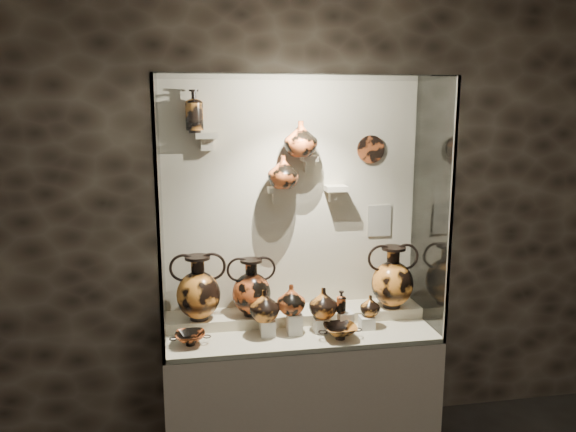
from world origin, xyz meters
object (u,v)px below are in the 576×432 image
(amphora_left, at_px, (198,287))
(amphora_mid, at_px, (251,287))
(jug_a, at_px, (265,305))
(kylix_right, at_px, (340,331))
(jug_e, at_px, (370,305))
(lekythos_tall, at_px, (194,108))
(kylix_left, at_px, (190,337))
(lekythos_small, at_px, (341,301))
(amphora_right, at_px, (392,277))
(ovoid_vase_a, at_px, (283,172))
(ovoid_vase_b, at_px, (301,139))
(jug_b, at_px, (291,299))
(jug_c, at_px, (323,303))

(amphora_left, relative_size, amphora_mid, 1.11)
(jug_a, height_order, kylix_right, jug_a)
(jug_e, bearing_deg, lekythos_tall, 147.01)
(lekythos_tall, bearing_deg, kylix_left, -87.12)
(jug_a, bearing_deg, lekythos_small, -21.78)
(amphora_right, distance_m, kylix_left, 1.38)
(lekythos_tall, bearing_deg, ovoid_vase_a, 10.27)
(amphora_mid, distance_m, jug_e, 0.77)
(ovoid_vase_b, bearing_deg, kylix_left, 179.00)
(jug_b, bearing_deg, ovoid_vase_a, 108.27)
(kylix_left, distance_m, ovoid_vase_a, 1.17)
(amphora_left, distance_m, kylix_right, 0.93)
(ovoid_vase_b, bearing_deg, kylix_right, -86.75)
(lekythos_small, xyz_separation_m, kylix_right, (-0.03, -0.11, -0.15))
(amphora_left, relative_size, jug_c, 2.19)
(jug_c, xyz_separation_m, ovoid_vase_a, (-0.22, 0.23, 0.81))
(amphora_left, height_order, jug_c, amphora_left)
(kylix_left, bearing_deg, amphora_right, 18.23)
(amphora_mid, relative_size, lekythos_small, 2.28)
(amphora_left, height_order, jug_e, amphora_left)
(amphora_right, relative_size, ovoid_vase_a, 2.02)
(jug_a, relative_size, ovoid_vase_a, 0.94)
(lekythos_small, bearing_deg, jug_e, 31.15)
(jug_c, distance_m, ovoid_vase_b, 1.04)
(lekythos_small, distance_m, kylix_right, 0.19)
(jug_b, height_order, lekythos_small, jug_b)
(amphora_left, xyz_separation_m, ovoid_vase_b, (0.67, 0.06, 0.92))
(amphora_mid, distance_m, jug_b, 0.29)
(lekythos_small, distance_m, kylix_left, 0.95)
(amphora_mid, xyz_separation_m, ovoid_vase_a, (0.22, 0.05, 0.73))
(lekythos_tall, bearing_deg, amphora_left, -80.95)
(amphora_right, bearing_deg, jug_a, -150.41)
(ovoid_vase_b, bearing_deg, jug_b, -137.38)
(amphora_mid, relative_size, jug_a, 1.92)
(jug_b, relative_size, jug_c, 0.97)
(jug_a, height_order, jug_b, jug_b)
(jug_a, distance_m, jug_b, 0.17)
(jug_a, bearing_deg, ovoid_vase_a, 36.63)
(ovoid_vase_b, bearing_deg, lekythos_small, -72.24)
(kylix_right, distance_m, lekythos_tall, 1.63)
(amphora_mid, relative_size, kylix_left, 1.61)
(lekythos_small, bearing_deg, ovoid_vase_b, 153.36)
(ovoid_vase_b, bearing_deg, amphora_left, 162.19)
(jug_b, height_order, lekythos_tall, lekythos_tall)
(amphora_right, bearing_deg, lekythos_small, -136.49)
(amphora_left, relative_size, jug_a, 2.14)
(jug_c, bearing_deg, lekythos_small, -37.06)
(jug_c, bearing_deg, kylix_right, -84.70)
(jug_a, relative_size, lekythos_tall, 0.66)
(lekythos_tall, xyz_separation_m, ovoid_vase_a, (0.54, -0.04, -0.39))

